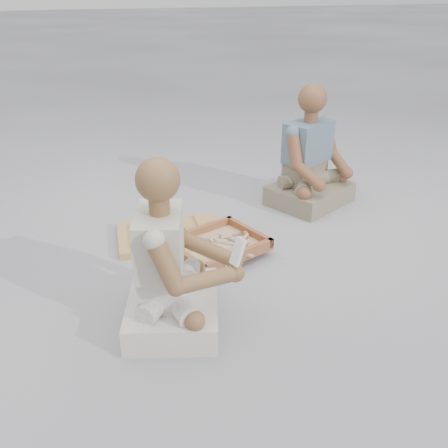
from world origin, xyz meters
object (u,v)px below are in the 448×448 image
object	(u,v)px
carved_panel	(171,235)
tool_tray	(218,246)
craftsman	(170,271)
companion	(310,166)

from	to	relation	value
carved_panel	tool_tray	distance (m)	0.36
carved_panel	tool_tray	xyz separation A→B (m)	(0.20, -0.30, 0.04)
carved_panel	craftsman	world-z (taller)	craftsman
carved_panel	companion	distance (m)	1.11
tool_tray	craftsman	distance (m)	0.68
craftsman	companion	size ratio (longest dim) A/B	0.96
tool_tray	craftsman	xyz separation A→B (m)	(-0.39, -0.52, 0.21)
craftsman	tool_tray	bearing A→B (deg)	160.36
tool_tray	companion	xyz separation A→B (m)	(0.85, 0.53, 0.21)
carved_panel	craftsman	bearing A→B (deg)	-103.10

